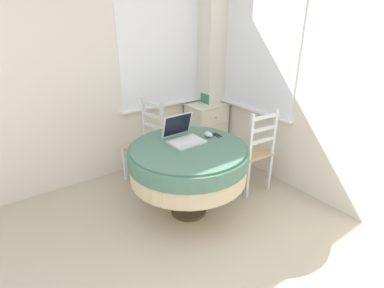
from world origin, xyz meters
TOP-DOWN VIEW (x-y plane):
  - corner_room_shell at (1.37, 1.68)m, footprint 4.64×4.47m
  - round_dining_table at (1.11, 1.40)m, footprint 1.14×1.14m
  - laptop at (1.14, 1.53)m, footprint 0.33×0.32m
  - computer_mouse at (1.40, 1.46)m, footprint 0.07×0.10m
  - cell_phone at (1.49, 1.45)m, footprint 0.06×0.12m
  - dining_chair_near_back_window at (1.09, 2.25)m, footprint 0.46×0.46m
  - dining_chair_near_right_window at (1.95, 1.35)m, footprint 0.41×0.41m
  - corner_cabinet at (2.10, 2.38)m, footprint 0.51×0.42m
  - storage_box at (2.16, 2.42)m, footprint 0.15×0.17m

SIDE VIEW (x-z plane):
  - corner_cabinet at x=2.10m, z-range 0.00..0.74m
  - dining_chair_near_back_window at x=1.09m, z-range -0.02..0.94m
  - dining_chair_near_right_window at x=1.95m, z-range -0.02..0.94m
  - round_dining_table at x=1.11m, z-range 0.22..0.95m
  - cell_phone at x=1.49m, z-range 0.73..0.75m
  - computer_mouse at x=1.40m, z-range 0.73..0.79m
  - laptop at x=1.14m, z-range 0.66..0.91m
  - storage_box at x=2.16m, z-range 0.74..0.87m
  - corner_room_shell at x=1.37m, z-range 0.00..2.55m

